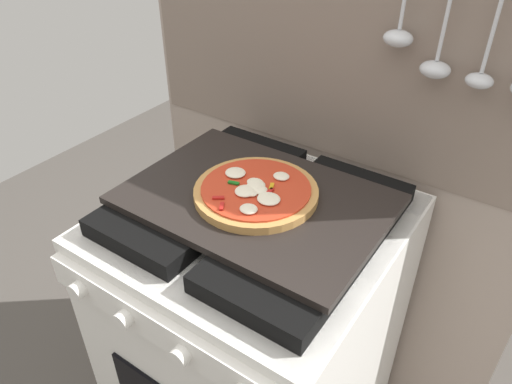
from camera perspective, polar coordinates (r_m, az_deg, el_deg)
kitchen_backsplash at (r=1.32m, az=8.36°, el=1.83°), size 1.10×0.09×1.55m
stove at (r=1.33m, az=-0.04°, el=-17.12°), size 0.60×0.64×0.90m
baking_tray at (r=1.01m, az=0.00°, el=-0.84°), size 0.54×0.38×0.02m
pizza_left at (r=1.00m, az=0.23°, el=0.07°), size 0.26×0.26×0.03m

